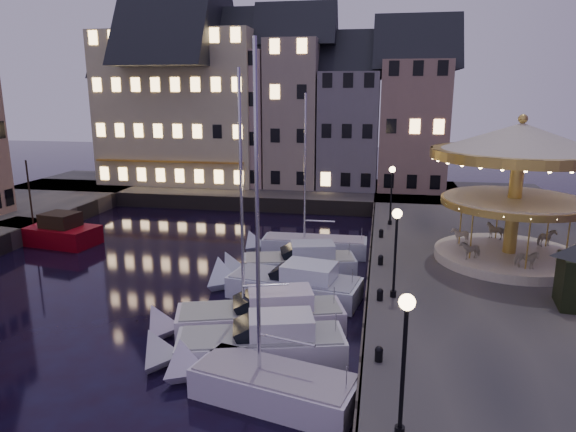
% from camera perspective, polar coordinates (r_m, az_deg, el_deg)
% --- Properties ---
extents(ground, '(160.00, 160.00, 0.00)m').
position_cam_1_polar(ground, '(24.86, -5.69, -11.43)').
color(ground, black).
rests_on(ground, ground).
extents(quay_east, '(16.00, 56.00, 1.30)m').
position_cam_1_polar(quay_east, '(30.29, 24.41, -6.62)').
color(quay_east, '#474442').
rests_on(quay_east, ground).
extents(quay_north, '(44.00, 12.00, 1.30)m').
position_cam_1_polar(quay_north, '(52.58, -5.77, 2.77)').
color(quay_north, '#474442').
rests_on(quay_north, ground).
extents(quaywall_e, '(0.15, 44.00, 1.30)m').
position_cam_1_polar(quaywall_e, '(29.32, 9.00, -6.17)').
color(quaywall_e, '#47423A').
rests_on(quaywall_e, ground).
extents(quaywall_n, '(48.00, 0.15, 1.30)m').
position_cam_1_polar(quaywall_n, '(46.39, -5.42, 1.32)').
color(quaywall_n, '#47423A').
rests_on(quaywall_n, ground).
extents(streetlamp_a, '(0.44, 0.44, 4.17)m').
position_cam_1_polar(streetlamp_a, '(14.20, 12.82, -13.91)').
color(streetlamp_a, black).
rests_on(streetlamp_a, quay_east).
extents(streetlamp_b, '(0.44, 0.44, 4.17)m').
position_cam_1_polar(streetlamp_b, '(23.53, 11.90, -2.66)').
color(streetlamp_b, black).
rests_on(streetlamp_b, quay_east).
extents(streetlamp_c, '(0.44, 0.44, 4.17)m').
position_cam_1_polar(streetlamp_c, '(36.69, 11.43, 3.19)').
color(streetlamp_c, black).
rests_on(streetlamp_c, quay_east).
extents(bollard_a, '(0.30, 0.30, 0.57)m').
position_cam_1_polar(bollard_a, '(18.84, 10.07, -14.78)').
color(bollard_a, black).
rests_on(bollard_a, quay_east).
extents(bollard_b, '(0.30, 0.30, 0.57)m').
position_cam_1_polar(bollard_b, '(23.83, 10.19, -8.52)').
color(bollard_b, black).
rests_on(bollard_b, quay_east).
extents(bollard_c, '(0.30, 0.30, 0.57)m').
position_cam_1_polar(bollard_c, '(28.53, 10.26, -4.76)').
color(bollard_c, black).
rests_on(bollard_c, quay_east).
extents(bollard_d, '(0.30, 0.30, 0.57)m').
position_cam_1_polar(bollard_d, '(33.80, 10.31, -1.85)').
color(bollard_d, black).
rests_on(bollard_d, quay_east).
extents(townhouse_na, '(5.50, 8.00, 12.80)m').
position_cam_1_polar(townhouse_na, '(57.80, -16.59, 10.38)').
color(townhouse_na, slate).
rests_on(townhouse_na, quay_north).
extents(townhouse_nb, '(6.16, 8.00, 13.80)m').
position_cam_1_polar(townhouse_nb, '(55.55, -11.50, 11.08)').
color(townhouse_nb, slate).
rests_on(townhouse_nb, quay_north).
extents(townhouse_nc, '(6.82, 8.00, 14.80)m').
position_cam_1_polar(townhouse_nc, '(53.60, -5.38, 11.74)').
color(townhouse_nc, '#B2978F').
rests_on(townhouse_nc, quay_north).
extents(townhouse_nd, '(5.50, 8.00, 15.80)m').
position_cam_1_polar(townhouse_nd, '(52.34, 0.83, 12.30)').
color(townhouse_nd, gray).
rests_on(townhouse_nd, quay_north).
extents(townhouse_ne, '(6.16, 8.00, 12.80)m').
position_cam_1_polar(townhouse_ne, '(51.78, 6.88, 10.53)').
color(townhouse_ne, slate).
rests_on(townhouse_ne, quay_north).
extents(townhouse_nf, '(6.82, 8.00, 13.80)m').
position_cam_1_polar(townhouse_nf, '(51.73, 13.72, 10.80)').
color(townhouse_nf, gray).
rests_on(townhouse_nf, quay_north).
extents(hotel_corner, '(17.60, 9.00, 16.80)m').
position_cam_1_polar(hotel_corner, '(55.49, -11.53, 12.63)').
color(hotel_corner, beige).
rests_on(hotel_corner, quay_north).
extents(motorboat_a, '(6.87, 3.65, 11.33)m').
position_cam_1_polar(motorboat_a, '(18.96, -3.17, -18.10)').
color(motorboat_a, silver).
rests_on(motorboat_a, ground).
extents(motorboat_b, '(7.73, 4.03, 2.15)m').
position_cam_1_polar(motorboat_b, '(21.09, -4.16, -14.29)').
color(motorboat_b, silver).
rests_on(motorboat_b, ground).
extents(motorboat_c, '(8.42, 4.45, 11.26)m').
position_cam_1_polar(motorboat_c, '(23.41, -4.08, -11.22)').
color(motorboat_c, silver).
rests_on(motorboat_c, ground).
extents(motorboat_d, '(7.97, 3.88, 2.15)m').
position_cam_1_polar(motorboat_d, '(27.14, -0.11, -7.67)').
color(motorboat_d, silver).
rests_on(motorboat_d, ground).
extents(motorboat_e, '(7.62, 3.79, 2.15)m').
position_cam_1_polar(motorboat_e, '(30.17, 0.45, -5.44)').
color(motorboat_e, silver).
rests_on(motorboat_e, ground).
extents(motorboat_f, '(7.88, 2.13, 10.48)m').
position_cam_1_polar(motorboat_f, '(34.10, 2.00, -3.38)').
color(motorboat_f, silver).
rests_on(motorboat_f, ground).
extents(red_fishing_boat, '(8.25, 3.99, 6.07)m').
position_cam_1_polar(red_fishing_boat, '(40.39, -25.19, -1.73)').
color(red_fishing_boat, maroon).
rests_on(red_fishing_boat, ground).
extents(carousel, '(9.22, 9.22, 8.07)m').
position_cam_1_polar(carousel, '(30.24, 24.21, 5.06)').
color(carousel, beige).
rests_on(carousel, quay_east).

